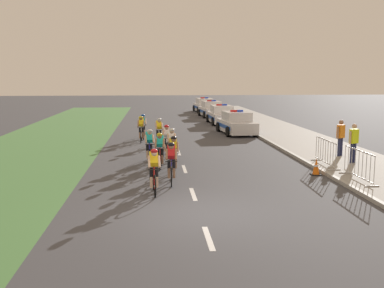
# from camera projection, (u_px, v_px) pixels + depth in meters

# --- Properties ---
(ground_plane) EXTENTS (160.00, 160.00, 0.00)m
(ground_plane) POSITION_uv_depth(u_px,v_px,m) (200.00, 214.00, 12.38)
(ground_plane) COLOR #424247
(sidewalk_slab) EXTENTS (4.22, 60.00, 0.12)m
(sidewalk_slab) POSITION_uv_depth(u_px,v_px,m) (298.00, 139.00, 26.80)
(sidewalk_slab) COLOR gray
(sidewalk_slab) RESTS_ON ground
(kerb_edge) EXTENTS (0.16, 60.00, 0.13)m
(kerb_edge) POSITION_uv_depth(u_px,v_px,m) (265.00, 139.00, 26.63)
(kerb_edge) COLOR #9E9E99
(kerb_edge) RESTS_ON ground
(grass_verge) EXTENTS (7.00, 60.00, 0.01)m
(grass_verge) POSITION_uv_depth(u_px,v_px,m) (45.00, 143.00, 25.52)
(grass_verge) COLOR #4C7F42
(grass_verge) RESTS_ON ground
(lane_markings_centre) EXTENTS (0.14, 17.60, 0.01)m
(lane_markings_centre) POSITION_uv_depth(u_px,v_px,m) (184.00, 169.00, 18.39)
(lane_markings_centre) COLOR white
(lane_markings_centre) RESTS_ON ground
(cyclist_lead) EXTENTS (0.43, 1.72, 1.56)m
(cyclist_lead) POSITION_uv_depth(u_px,v_px,m) (154.00, 170.00, 14.39)
(cyclist_lead) COLOR black
(cyclist_lead) RESTS_ON ground
(cyclist_second) EXTENTS (0.43, 1.72, 1.56)m
(cyclist_second) POSITION_uv_depth(u_px,v_px,m) (171.00, 162.00, 15.75)
(cyclist_second) COLOR black
(cyclist_second) RESTS_ON ground
(cyclist_third) EXTENTS (0.42, 1.72, 1.56)m
(cyclist_third) POSITION_uv_depth(u_px,v_px,m) (173.00, 154.00, 17.41)
(cyclist_third) COLOR black
(cyclist_third) RESTS_ON ground
(cyclist_fourth) EXTENTS (0.44, 1.72, 1.56)m
(cyclist_fourth) POSITION_uv_depth(u_px,v_px,m) (160.00, 150.00, 18.36)
(cyclist_fourth) COLOR black
(cyclist_fourth) RESTS_ON ground
(cyclist_fifth) EXTENTS (0.43, 1.72, 1.56)m
(cyclist_fifth) POSITION_uv_depth(u_px,v_px,m) (171.00, 144.00, 19.96)
(cyclist_fifth) COLOR black
(cyclist_fifth) RESTS_ON ground
(cyclist_sixth) EXTENTS (0.44, 1.72, 1.56)m
(cyclist_sixth) POSITION_uv_depth(u_px,v_px,m) (149.00, 145.00, 19.56)
(cyclist_sixth) COLOR black
(cyclist_sixth) RESTS_ON ground
(cyclist_seventh) EXTENTS (0.42, 1.72, 1.56)m
(cyclist_seventh) POSITION_uv_depth(u_px,v_px,m) (167.00, 139.00, 21.39)
(cyclist_seventh) COLOR black
(cyclist_seventh) RESTS_ON ground
(cyclist_eighth) EXTENTS (0.44, 1.72, 1.56)m
(cyclist_eighth) POSITION_uv_depth(u_px,v_px,m) (159.00, 131.00, 24.67)
(cyclist_eighth) COLOR black
(cyclist_eighth) RESTS_ON ground
(cyclist_ninth) EXTENTS (0.42, 1.72, 1.56)m
(cyclist_ninth) POSITION_uv_depth(u_px,v_px,m) (141.00, 128.00, 25.96)
(cyclist_ninth) COLOR black
(cyclist_ninth) RESTS_ON ground
(cyclist_tenth) EXTENTS (0.44, 1.72, 1.56)m
(cyclist_tenth) POSITION_uv_depth(u_px,v_px,m) (143.00, 126.00, 27.22)
(cyclist_tenth) COLOR black
(cyclist_tenth) RESTS_ON ground
(police_car_nearest) EXTENTS (2.27, 4.53, 1.59)m
(police_car_nearest) POSITION_uv_depth(u_px,v_px,m) (236.00, 124.00, 29.66)
(police_car_nearest) COLOR silver
(police_car_nearest) RESTS_ON ground
(police_car_second) EXTENTS (2.09, 4.45, 1.59)m
(police_car_second) POSITION_uv_depth(u_px,v_px,m) (221.00, 115.00, 36.02)
(police_car_second) COLOR white
(police_car_second) RESTS_ON ground
(police_car_third) EXTENTS (2.23, 4.51, 1.59)m
(police_car_third) POSITION_uv_depth(u_px,v_px,m) (211.00, 110.00, 42.27)
(police_car_third) COLOR white
(police_car_third) RESTS_ON ground
(police_car_furthest) EXTENTS (2.22, 4.51, 1.59)m
(police_car_furthest) POSITION_uv_depth(u_px,v_px,m) (204.00, 106.00, 47.93)
(police_car_furthest) COLOR white
(police_car_furthest) RESTS_ON ground
(crowd_barrier_front) EXTENTS (0.51, 2.32, 1.07)m
(crowd_barrier_front) POSITION_uv_depth(u_px,v_px,m) (359.00, 165.00, 15.90)
(crowd_barrier_front) COLOR #B7BABF
(crowd_barrier_front) RESTS_ON sidewalk_slab
(crowd_barrier_middle) EXTENTS (0.57, 2.32, 1.07)m
(crowd_barrier_middle) POSITION_uv_depth(u_px,v_px,m) (325.00, 153.00, 18.53)
(crowd_barrier_middle) COLOR #B7BABF
(crowd_barrier_middle) RESTS_ON sidewalk_slab
(traffic_cone_near) EXTENTS (0.36, 0.36, 0.64)m
(traffic_cone_near) POSITION_uv_depth(u_px,v_px,m) (316.00, 167.00, 17.23)
(traffic_cone_near) COLOR black
(traffic_cone_near) RESTS_ON ground
(spectator_closest) EXTENTS (0.50, 0.35, 1.68)m
(spectator_closest) POSITION_uv_depth(u_px,v_px,m) (354.00, 140.00, 18.96)
(spectator_closest) COLOR #23284C
(spectator_closest) RESTS_ON sidewalk_slab
(spectator_middle) EXTENTS (0.48, 0.38, 1.68)m
(spectator_middle) POSITION_uv_depth(u_px,v_px,m) (341.00, 135.00, 20.62)
(spectator_middle) COLOR #23284C
(spectator_middle) RESTS_ON sidewalk_slab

